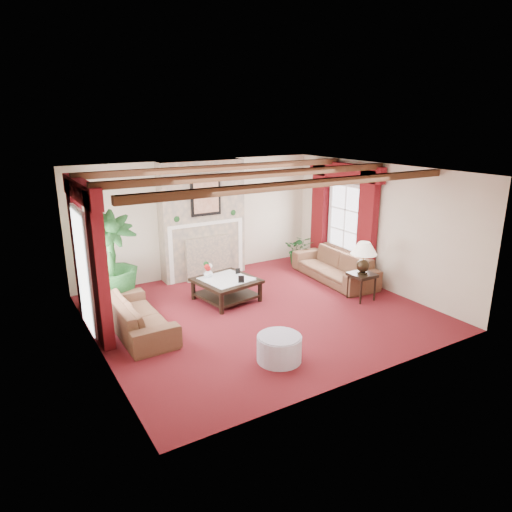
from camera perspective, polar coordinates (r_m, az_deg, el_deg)
floor at (r=8.87m, az=0.51°, el=-7.04°), size 6.00×6.00×0.00m
ceiling at (r=8.16m, az=0.56°, el=10.57°), size 6.00×6.00×0.00m
back_wall at (r=10.79m, az=-7.15°, el=4.70°), size 6.00×0.02×2.70m
left_wall at (r=7.37m, az=-19.77°, el=-1.87°), size 0.02×5.50×2.70m
right_wall at (r=10.26m, az=14.99°, el=3.64°), size 0.02×5.50×2.70m
ceiling_beams at (r=8.17m, az=0.56°, el=10.16°), size 6.00×3.00×0.12m
fireplace at (r=10.41m, az=-6.97°, el=11.79°), size 2.00×0.52×2.70m
french_door_left at (r=8.15m, az=-21.57°, el=5.34°), size 0.10×1.10×2.16m
french_door_right at (r=10.81m, az=11.38°, el=8.73°), size 0.10×1.10×2.16m
curtains_left at (r=8.10m, az=-21.12°, el=8.35°), size 0.20×2.40×2.55m
curtains_right at (r=10.69m, az=11.06°, el=10.93°), size 0.20×2.40×2.55m
sofa_left at (r=8.23m, az=-14.59°, el=-6.52°), size 2.06×0.63×0.80m
sofa_right at (r=10.63m, az=9.78°, el=-0.66°), size 2.35×0.95×0.88m
potted_palm at (r=9.37m, az=-17.57°, el=-3.05°), size 1.54×2.16×1.06m
small_plant at (r=11.63m, az=5.46°, el=0.36°), size 1.51×1.51×0.62m
coffee_table at (r=9.37m, az=-3.72°, el=-4.23°), size 1.29×1.29×0.46m
side_table at (r=9.63m, az=13.03°, el=-3.72°), size 0.58×0.58×0.56m
ottoman at (r=7.15m, az=2.93°, el=-11.47°), size 0.69×0.69×0.40m
table_lamp at (r=9.44m, az=13.28°, el=-0.18°), size 0.54×0.54×0.68m
flower_vase at (r=9.42m, az=-6.00°, el=-2.09°), size 0.28×0.29×0.19m
book at (r=9.14m, az=-1.46°, el=-2.22°), size 0.24×0.21×0.30m
photo_frame_a at (r=9.03m, az=-1.87°, el=-2.95°), size 0.12×0.07×0.16m
photo_frame_b at (r=9.56m, az=-2.30°, el=-1.91°), size 0.10×0.03×0.13m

